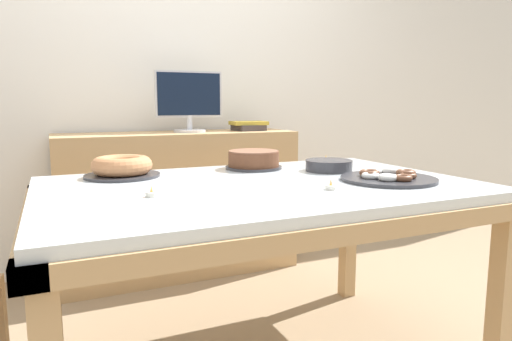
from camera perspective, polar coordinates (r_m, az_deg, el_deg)
wall_back at (r=3.18m, az=-11.30°, el=12.20°), size 8.00×0.10×2.60m
dining_table at (r=1.76m, az=0.57°, el=-4.33°), size 1.65×1.08×0.78m
sideboard at (r=2.95m, az=-9.51°, el=-4.05°), size 1.47×0.44×0.90m
computer_monitor at (r=2.90m, az=-8.36°, el=8.51°), size 0.42×0.20×0.38m
book_stack at (r=3.04m, az=-0.94°, el=5.62°), size 0.24×0.19×0.06m
cake_chocolate_round at (r=2.12m, az=-0.30°, el=1.34°), size 0.26×0.26×0.09m
cake_golden_bundt at (r=1.97m, az=-16.40°, el=0.39°), size 0.31×0.31×0.09m
pastry_platter at (r=1.87m, az=16.16°, el=-0.80°), size 0.37×0.37×0.04m
plate_stack at (r=2.08m, az=9.09°, el=0.63°), size 0.21×0.21×0.05m
tealight_near_front at (r=1.53m, az=-12.92°, el=-2.86°), size 0.04×0.04×0.04m
tealight_centre at (r=2.39m, az=8.72°, el=1.29°), size 0.04×0.04×0.04m
tealight_right_edge at (r=1.63m, az=9.33°, el=-2.03°), size 0.04×0.04×0.04m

